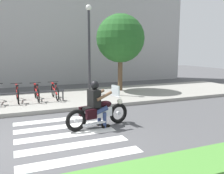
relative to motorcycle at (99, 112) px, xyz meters
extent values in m
plane|color=#4C4C4F|center=(-1.78, -0.35, -0.46)|extent=(48.00, 48.00, 0.00)
cube|color=gray|center=(-1.78, 4.39, -0.39)|extent=(24.00, 4.40, 0.15)
cube|color=white|center=(-1.05, -1.95, -0.46)|extent=(2.80, 0.40, 0.01)
cube|color=white|center=(-1.05, -1.15, -0.46)|extent=(2.80, 0.40, 0.01)
cube|color=white|center=(-1.05, -0.35, -0.46)|extent=(2.80, 0.40, 0.01)
cube|color=white|center=(-1.05, 0.45, -0.46)|extent=(2.80, 0.40, 0.01)
cube|color=white|center=(-1.05, 1.25, -0.46)|extent=(2.80, 0.40, 0.01)
torus|color=black|center=(0.72, 0.14, -0.14)|extent=(0.67, 0.24, 0.66)
cylinder|color=silver|center=(0.72, 0.14, -0.14)|extent=(0.13, 0.12, 0.12)
torus|color=black|center=(-0.74, -0.14, -0.14)|extent=(0.67, 0.24, 0.66)
cylinder|color=silver|center=(-0.74, -0.14, -0.14)|extent=(0.13, 0.12, 0.12)
cube|color=silver|center=(-0.01, 0.00, 0.00)|extent=(0.86, 0.43, 0.28)
ellipsoid|color=black|center=(0.19, 0.04, 0.22)|extent=(0.56, 0.37, 0.22)
cube|color=black|center=(-0.21, -0.04, 0.15)|extent=(0.60, 0.38, 0.10)
cube|color=black|center=(-0.41, 0.15, 0.04)|extent=(0.34, 0.18, 0.28)
cube|color=black|center=(-0.33, -0.28, 0.04)|extent=(0.34, 0.18, 0.28)
cylinder|color=silver|center=(0.57, 0.11, 0.44)|extent=(0.15, 0.61, 0.03)
sphere|color=white|center=(0.77, 0.15, 0.24)|extent=(0.18, 0.18, 0.18)
cube|color=silver|center=(0.60, 0.12, 0.62)|extent=(0.11, 0.40, 0.32)
cylinder|color=silver|center=(-0.22, -0.22, -0.27)|extent=(0.74, 0.22, 0.08)
cube|color=black|center=(-0.16, -0.03, 0.45)|extent=(0.33, 0.44, 0.52)
sphere|color=black|center=(-0.13, -0.02, 0.85)|extent=(0.26, 0.26, 0.26)
cylinder|color=brown|center=(0.03, 0.23, 0.53)|extent=(0.53, 0.19, 0.26)
cylinder|color=brown|center=(0.11, -0.20, 0.53)|extent=(0.53, 0.19, 0.26)
cylinder|color=navy|center=(-0.04, 0.16, 0.09)|extent=(0.46, 0.22, 0.24)
cylinder|color=navy|center=(0.08, 0.18, -0.23)|extent=(0.11, 0.11, 0.48)
cube|color=black|center=(0.12, 0.19, -0.42)|extent=(0.25, 0.14, 0.08)
cylinder|color=navy|center=(0.02, -0.16, 0.09)|extent=(0.46, 0.22, 0.24)
cylinder|color=navy|center=(0.14, -0.13, -0.23)|extent=(0.11, 0.11, 0.48)
cube|color=black|center=(0.18, -0.13, -0.42)|extent=(0.25, 0.14, 0.08)
torus|color=black|center=(-2.23, 4.70, 0.00)|extent=(0.07, 0.63, 0.63)
torus|color=black|center=(-2.21, 3.63, 0.00)|extent=(0.07, 0.63, 0.63)
cylinder|color=red|center=(-2.22, 4.16, 0.07)|extent=(0.08, 0.96, 0.26)
cylinder|color=red|center=(-2.21, 3.89, 0.23)|extent=(0.04, 0.04, 0.38)
cube|color=black|center=(-2.21, 3.89, 0.42)|extent=(0.10, 0.20, 0.06)
cylinder|color=black|center=(-2.23, 4.59, 0.42)|extent=(0.48, 0.04, 0.03)
cube|color=red|center=(-2.23, 4.70, 0.34)|extent=(0.09, 0.28, 0.04)
torus|color=black|center=(-1.44, 4.68, 0.00)|extent=(0.06, 0.61, 0.61)
torus|color=black|center=(-1.41, 3.65, 0.00)|extent=(0.06, 0.61, 0.61)
cylinder|color=red|center=(-1.43, 4.16, 0.06)|extent=(0.08, 0.93, 0.25)
cylinder|color=red|center=(-1.42, 3.91, 0.22)|extent=(0.04, 0.04, 0.38)
cube|color=black|center=(-1.42, 3.91, 0.40)|extent=(0.10, 0.20, 0.06)
cylinder|color=black|center=(-1.44, 4.58, 0.40)|extent=(0.48, 0.04, 0.03)
cube|color=red|center=(-1.44, 4.68, 0.33)|extent=(0.09, 0.28, 0.04)
torus|color=black|center=(-0.65, 4.67, 0.00)|extent=(0.07, 0.62, 0.62)
torus|color=black|center=(-0.62, 3.65, 0.00)|extent=(0.07, 0.62, 0.62)
cylinder|color=red|center=(-0.63, 4.16, 0.06)|extent=(0.08, 0.91, 0.25)
cylinder|color=red|center=(-0.63, 3.91, 0.22)|extent=(0.04, 0.04, 0.38)
cube|color=black|center=(-0.63, 3.91, 0.41)|extent=(0.10, 0.20, 0.06)
cylinder|color=black|center=(-0.64, 4.57, 0.41)|extent=(0.48, 0.04, 0.03)
cube|color=red|center=(-0.65, 4.67, 0.34)|extent=(0.09, 0.28, 0.04)
cylinder|color=#333338|center=(-1.82, 3.61, 0.14)|extent=(2.98, 0.07, 0.07)
cylinder|color=#333338|center=(-0.38, 3.61, -0.09)|extent=(0.06, 0.06, 0.45)
cylinder|color=#2D2D33|center=(1.21, 4.79, 1.66)|extent=(0.12, 0.12, 4.24)
sphere|color=white|center=(1.21, 4.79, 3.90)|extent=(0.28, 0.28, 0.28)
cylinder|color=brown|center=(3.07, 5.19, 0.56)|extent=(0.25, 0.25, 2.06)
sphere|color=#235B23|center=(3.07, 5.19, 2.49)|extent=(2.58, 2.58, 2.58)
cube|color=#A0A0A0|center=(-1.78, 10.09, 4.16)|extent=(24.00, 1.20, 9.26)
camera|label=1|loc=(-2.38, -6.79, 1.89)|focal=38.88mm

